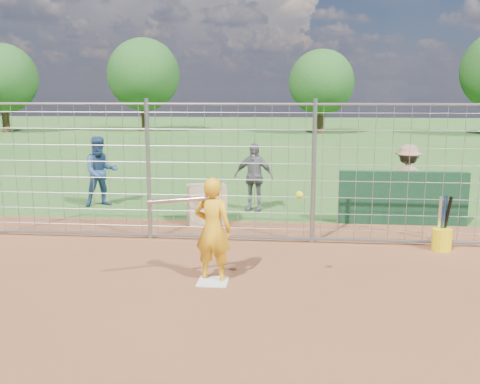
# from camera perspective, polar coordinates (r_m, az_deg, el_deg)

# --- Properties ---
(ground) EXTENTS (100.00, 100.00, 0.00)m
(ground) POSITION_cam_1_polar(r_m,az_deg,el_deg) (8.03, -2.71, -9.12)
(ground) COLOR #2D591E
(ground) RESTS_ON ground
(home_plate) EXTENTS (0.43, 0.43, 0.02)m
(home_plate) POSITION_cam_1_polar(r_m,az_deg,el_deg) (7.84, -2.92, -9.55)
(home_plate) COLOR silver
(home_plate) RESTS_ON ground
(dugout_wall) EXTENTS (2.60, 0.20, 1.10)m
(dugout_wall) POSITION_cam_1_polar(r_m,az_deg,el_deg) (11.52, 16.92, -0.63)
(dugout_wall) COLOR #11381E
(dugout_wall) RESTS_ON ground
(batter) EXTENTS (0.62, 0.48, 1.52)m
(batter) POSITION_cam_1_polar(r_m,az_deg,el_deg) (7.73, -2.91, -3.99)
(batter) COLOR orange
(batter) RESTS_ON ground
(bystander_a) EXTENTS (1.02, 0.95, 1.67)m
(bystander_a) POSITION_cam_1_polar(r_m,az_deg,el_deg) (13.18, -14.65, 2.13)
(bystander_a) COLOR navy
(bystander_a) RESTS_ON ground
(bystander_b) EXTENTS (0.98, 0.56, 1.57)m
(bystander_b) POSITION_cam_1_polar(r_m,az_deg,el_deg) (12.28, 1.45, 1.63)
(bystander_b) COLOR slate
(bystander_b) RESTS_ON ground
(bystander_c) EXTENTS (1.13, 0.79, 1.58)m
(bystander_c) POSITION_cam_1_polar(r_m,az_deg,el_deg) (12.30, 17.40, 1.18)
(bystander_c) COLOR #926750
(bystander_c) RESTS_ON ground
(equipment_bin) EXTENTS (0.91, 0.73, 0.80)m
(equipment_bin) POSITION_cam_1_polar(r_m,az_deg,el_deg) (11.19, -3.57, -1.29)
(equipment_bin) COLOR tan
(equipment_bin) RESTS_ON ground
(equipment_in_play) EXTENTS (2.13, 0.42, 0.18)m
(equipment_in_play) POSITION_cam_1_polar(r_m,az_deg,el_deg) (7.39, -3.56, -0.73)
(equipment_in_play) COLOR silver
(equipment_in_play) RESTS_ON ground
(bucket_with_bats) EXTENTS (0.34, 0.37, 0.97)m
(bucket_with_bats) POSITION_cam_1_polar(r_m,az_deg,el_deg) (9.91, 20.74, -4.47)
(bucket_with_bats) COLOR yellow
(bucket_with_bats) RESTS_ON ground
(backstop_fence) EXTENTS (9.08, 0.08, 2.60)m
(backstop_fence) POSITION_cam_1_polar(r_m,az_deg,el_deg) (9.65, -1.10, 1.98)
(backstop_fence) COLOR gray
(backstop_fence) RESTS_ON ground
(tree_line) EXTENTS (44.66, 6.72, 6.48)m
(tree_line) POSITION_cam_1_polar(r_m,az_deg,el_deg) (35.67, 8.91, 12.16)
(tree_line) COLOR #3F2B19
(tree_line) RESTS_ON ground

